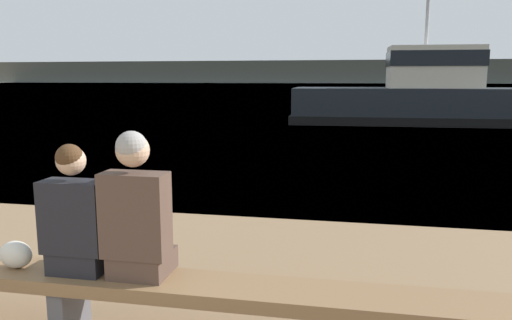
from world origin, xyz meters
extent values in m
plane|color=teal|center=(0.00, 126.25, 0.00)|extent=(240.00, 240.00, 0.00)
cube|color=#4C4C42|center=(0.00, 169.60, 3.64)|extent=(600.00, 12.00, 7.28)
cube|color=brown|center=(0.31, 3.06, 0.40)|extent=(7.05, 0.43, 0.10)
cube|color=#515156|center=(0.31, 3.06, 0.18)|extent=(0.12, 0.37, 0.36)
cube|color=black|center=(0.40, 3.13, 0.53)|extent=(0.39, 0.38, 0.16)
cube|color=black|center=(0.40, 3.04, 0.87)|extent=(0.45, 0.22, 0.51)
sphere|color=tan|center=(0.40, 3.04, 1.27)|extent=(0.20, 0.20, 0.20)
sphere|color=#472D19|center=(0.40, 3.03, 1.29)|extent=(0.19, 0.19, 0.19)
cube|color=#4C382D|center=(0.86, 3.13, 0.53)|extent=(0.39, 0.38, 0.16)
cube|color=#4C382D|center=(0.86, 3.04, 0.91)|extent=(0.45, 0.22, 0.59)
sphere|color=tan|center=(0.86, 3.04, 1.35)|extent=(0.23, 0.23, 0.23)
sphere|color=gray|center=(0.86, 3.03, 1.38)|extent=(0.21, 0.21, 0.21)
ellipsoid|color=beige|center=(-0.09, 3.05, 0.55)|extent=(0.25, 0.16, 0.20)
cube|color=black|center=(4.83, 20.99, 0.71)|extent=(10.07, 3.56, 1.41)
cube|color=black|center=(4.83, 20.99, 0.17)|extent=(10.28, 3.69, 0.34)
cube|color=beige|center=(5.32, 21.00, 2.23)|extent=(3.55, 2.06, 1.63)
cube|color=black|center=(5.32, 21.00, 2.55)|extent=(3.62, 2.13, 0.59)
cylinder|color=#B2B2B7|center=(4.98, 20.99, 4.45)|extent=(0.14, 0.14, 2.83)
camera|label=1|loc=(2.31, -0.02, 1.83)|focal=35.00mm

